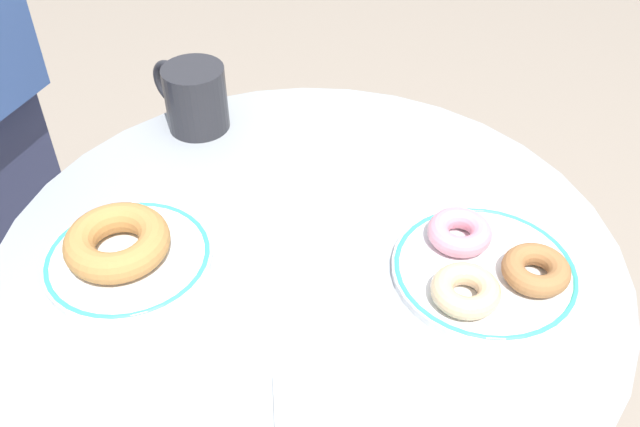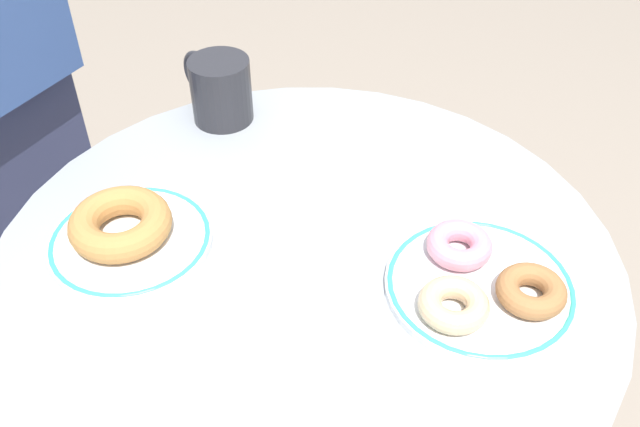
{
  "view_description": "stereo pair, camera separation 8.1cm",
  "coord_description": "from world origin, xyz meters",
  "px_view_note": "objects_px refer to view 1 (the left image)",
  "views": [
    {
      "loc": [
        0.11,
        -0.57,
        1.34
      ],
      "look_at": [
        0.01,
        0.03,
        0.8
      ],
      "focal_mm": 39.32,
      "sensor_mm": 36.0,
      "label": 1
    },
    {
      "loc": [
        0.19,
        -0.55,
        1.34
      ],
      "look_at": [
        0.01,
        0.03,
        0.8
      ],
      "focal_mm": 39.32,
      "sensor_mm": 36.0,
      "label": 2
    }
  ],
  "objects_px": {
    "plate_left": "(128,258)",
    "coffee_mug": "(194,97)",
    "donut_old_fashioned": "(117,242)",
    "donut_pink_frosted": "(460,232)",
    "cafe_table": "(310,388)",
    "plate_right": "(484,273)",
    "donut_cinnamon": "(536,270)",
    "donut_glazed": "(466,291)"
  },
  "relations": [
    {
      "from": "plate_left",
      "to": "coffee_mug",
      "type": "relative_size",
      "value": 1.59
    },
    {
      "from": "donut_pink_frosted",
      "to": "donut_cinnamon",
      "type": "bearing_deg",
      "value": -29.68
    },
    {
      "from": "cafe_table",
      "to": "coffee_mug",
      "type": "bearing_deg",
      "value": 130.98
    },
    {
      "from": "cafe_table",
      "to": "donut_pink_frosted",
      "type": "height_order",
      "value": "donut_pink_frosted"
    },
    {
      "from": "donut_cinnamon",
      "to": "donut_glazed",
      "type": "relative_size",
      "value": 1.0
    },
    {
      "from": "plate_right",
      "to": "donut_old_fashioned",
      "type": "xyz_separation_m",
      "value": [
        -0.41,
        -0.04,
        0.02
      ]
    },
    {
      "from": "cafe_table",
      "to": "donut_glazed",
      "type": "xyz_separation_m",
      "value": [
        0.18,
        -0.05,
        0.29
      ]
    },
    {
      "from": "donut_old_fashioned",
      "to": "coffee_mug",
      "type": "height_order",
      "value": "coffee_mug"
    },
    {
      "from": "plate_right",
      "to": "coffee_mug",
      "type": "xyz_separation_m",
      "value": [
        -0.41,
        0.24,
        0.04
      ]
    },
    {
      "from": "donut_pink_frosted",
      "to": "coffee_mug",
      "type": "bearing_deg",
      "value": 152.44
    },
    {
      "from": "donut_old_fashioned",
      "to": "donut_pink_frosted",
      "type": "bearing_deg",
      "value": 12.43
    },
    {
      "from": "donut_old_fashioned",
      "to": "donut_pink_frosted",
      "type": "relative_size",
      "value": 1.59
    },
    {
      "from": "plate_right",
      "to": "donut_glazed",
      "type": "relative_size",
      "value": 2.79
    },
    {
      "from": "cafe_table",
      "to": "plate_right",
      "type": "distance_m",
      "value": 0.34
    },
    {
      "from": "plate_left",
      "to": "plate_right",
      "type": "distance_m",
      "value": 0.41
    },
    {
      "from": "plate_right",
      "to": "donut_cinnamon",
      "type": "xyz_separation_m",
      "value": [
        0.05,
        -0.0,
        0.02
      ]
    },
    {
      "from": "cafe_table",
      "to": "donut_old_fashioned",
      "type": "xyz_separation_m",
      "value": [
        -0.21,
        -0.05,
        0.3
      ]
    },
    {
      "from": "donut_cinnamon",
      "to": "plate_left",
      "type": "bearing_deg",
      "value": -175.24
    },
    {
      "from": "donut_old_fashioned",
      "to": "donut_glazed",
      "type": "bearing_deg",
      "value": -0.93
    },
    {
      "from": "donut_old_fashioned",
      "to": "donut_pink_frosted",
      "type": "height_order",
      "value": "donut_old_fashioned"
    },
    {
      "from": "plate_left",
      "to": "plate_right",
      "type": "relative_size",
      "value": 0.92
    },
    {
      "from": "donut_pink_frosted",
      "to": "coffee_mug",
      "type": "distance_m",
      "value": 0.43
    },
    {
      "from": "cafe_table",
      "to": "donut_pink_frosted",
      "type": "bearing_deg",
      "value": 12.92
    },
    {
      "from": "cafe_table",
      "to": "donut_pink_frosted",
      "type": "relative_size",
      "value": 10.12
    },
    {
      "from": "plate_right",
      "to": "donut_cinnamon",
      "type": "distance_m",
      "value": 0.06
    },
    {
      "from": "plate_left",
      "to": "coffee_mug",
      "type": "bearing_deg",
      "value": 90.53
    },
    {
      "from": "coffee_mug",
      "to": "cafe_table",
      "type": "bearing_deg",
      "value": -49.02
    },
    {
      "from": "plate_right",
      "to": "donut_pink_frosted",
      "type": "distance_m",
      "value": 0.06
    },
    {
      "from": "donut_old_fashioned",
      "to": "cafe_table",
      "type": "bearing_deg",
      "value": 12.04
    },
    {
      "from": "plate_left",
      "to": "donut_pink_frosted",
      "type": "height_order",
      "value": "donut_pink_frosted"
    },
    {
      "from": "donut_cinnamon",
      "to": "coffee_mug",
      "type": "relative_size",
      "value": 0.62
    },
    {
      "from": "donut_glazed",
      "to": "coffee_mug",
      "type": "height_order",
      "value": "coffee_mug"
    },
    {
      "from": "plate_left",
      "to": "donut_glazed",
      "type": "xyz_separation_m",
      "value": [
        0.38,
        -0.01,
        0.02
      ]
    },
    {
      "from": "plate_right",
      "to": "donut_old_fashioned",
      "type": "relative_size",
      "value": 1.75
    },
    {
      "from": "coffee_mug",
      "to": "donut_cinnamon",
      "type": "bearing_deg",
      "value": -27.95
    },
    {
      "from": "donut_old_fashioned",
      "to": "donut_pink_frosted",
      "type": "xyz_separation_m",
      "value": [
        0.38,
        0.08,
        -0.01
      ]
    },
    {
      "from": "donut_cinnamon",
      "to": "donut_glazed",
      "type": "height_order",
      "value": "same"
    },
    {
      "from": "donut_cinnamon",
      "to": "coffee_mug",
      "type": "bearing_deg",
      "value": 152.05
    },
    {
      "from": "donut_old_fashioned",
      "to": "coffee_mug",
      "type": "relative_size",
      "value": 0.99
    },
    {
      "from": "cafe_table",
      "to": "donut_glazed",
      "type": "bearing_deg",
      "value": -16.05
    },
    {
      "from": "cafe_table",
      "to": "coffee_mug",
      "type": "distance_m",
      "value": 0.44
    },
    {
      "from": "donut_glazed",
      "to": "coffee_mug",
      "type": "distance_m",
      "value": 0.48
    }
  ]
}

